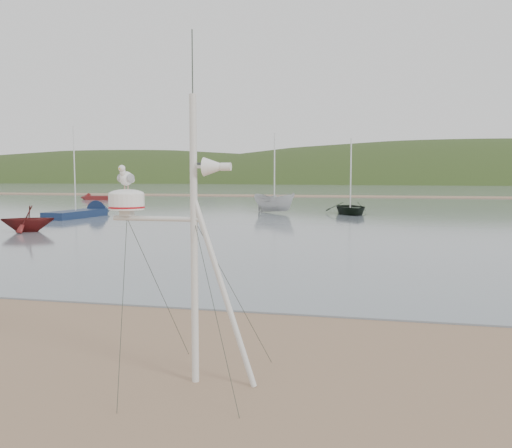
% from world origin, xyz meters
% --- Properties ---
extents(ground, '(560.00, 560.00, 0.00)m').
position_xyz_m(ground, '(0.00, 0.00, 0.00)').
color(ground, '#86664D').
rests_on(ground, ground).
extents(water, '(560.00, 256.00, 0.04)m').
position_xyz_m(water, '(0.00, 132.00, 0.02)').
color(water, slate).
rests_on(water, ground).
extents(sandbar, '(560.00, 7.00, 0.07)m').
position_xyz_m(sandbar, '(0.00, 70.00, 0.07)').
color(sandbar, '#86664D').
rests_on(sandbar, water).
extents(hill_ridge, '(620.00, 180.00, 80.00)m').
position_xyz_m(hill_ridge, '(18.52, 235.00, -19.70)').
color(hill_ridge, '#253616').
rests_on(hill_ridge, ground).
extents(far_cottages, '(294.40, 6.30, 8.00)m').
position_xyz_m(far_cottages, '(3.00, 196.00, 4.00)').
color(far_cottages, white).
rests_on(far_cottages, ground).
extents(mast_rig, '(2.22, 2.37, 5.02)m').
position_xyz_m(mast_rig, '(0.97, -0.05, 1.21)').
color(mast_rig, silver).
rests_on(mast_rig, ground).
extents(boat_dark, '(3.41, 1.83, 4.59)m').
position_xyz_m(boat_dark, '(1.50, 34.78, 2.33)').
color(boat_dark, black).
rests_on(boat_dark, water).
extents(boat_red, '(2.25, 2.65, 2.63)m').
position_xyz_m(boat_red, '(-14.43, 17.77, 1.35)').
color(boat_red, maroon).
rests_on(boat_red, water).
extents(boat_white, '(2.21, 2.20, 4.18)m').
position_xyz_m(boat_white, '(-4.46, 34.94, 2.13)').
color(boat_white, silver).
rests_on(boat_white, water).
extents(dinghy_red_far, '(4.68, 1.42, 1.12)m').
position_xyz_m(dinghy_red_far, '(-30.45, 52.93, 0.29)').
color(dinghy_red_far, maroon).
rests_on(dinghy_red_far, ground).
extents(sailboat_blue_near, '(2.26, 7.15, 6.99)m').
position_xyz_m(sailboat_blue_near, '(-17.09, 28.93, 0.30)').
color(sailboat_blue_near, '#132142').
rests_on(sailboat_blue_near, ground).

